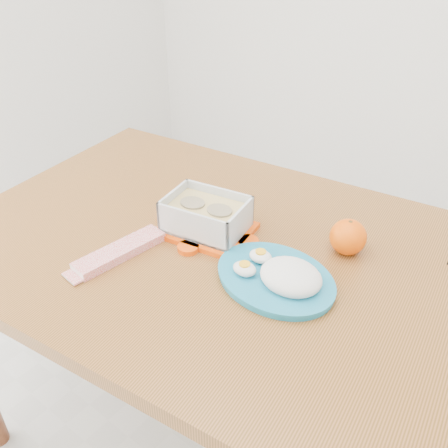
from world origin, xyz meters
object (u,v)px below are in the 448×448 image
Objects in this scene: dining_table at (224,273)px; orange_fruit at (348,237)px; food_container at (206,216)px; rice_plate at (280,275)px.

dining_table is 0.31m from orange_fruit.
rice_plate is (0.25, -0.05, -0.02)m from food_container.
orange_fruit is 0.20m from rice_plate.
dining_table is at bearing -24.05° from food_container.
dining_table is 16.92× the size of orange_fruit.
food_container is at bearing 159.06° from dining_table.
rice_plate is (0.18, -0.04, 0.11)m from dining_table.
food_container is 2.89× the size of orange_fruit.
rice_plate is (-0.06, -0.19, -0.02)m from orange_fruit.
food_container is 0.26m from rice_plate.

